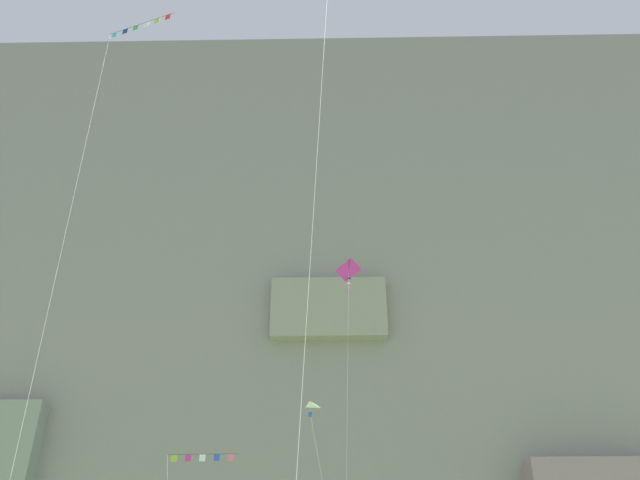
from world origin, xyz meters
name	(u,v)px	position (x,y,z in m)	size (l,w,h in m)	color
cliff_face	(329,325)	(-0.01, 69.19, 36.32)	(180.00, 27.47, 72.71)	gray
kite_diamond_low_right	(348,280)	(1.56, 39.03, 26.04)	(1.98, 5.18, 28.02)	#CC3399
kite_banner_high_center	(198,477)	(-6.99, 31.99, 10.35)	(3.98, 5.44, 11.68)	black
kite_delta_upper_left	(308,426)	(-1.19, 34.89, 13.90)	(3.58, 3.46, 14.79)	white
kite_banner_upper_right	(122,83)	(-9.98, 18.74, 26.21)	(3.79, 4.61, 31.17)	black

